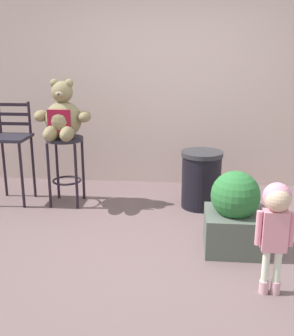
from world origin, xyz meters
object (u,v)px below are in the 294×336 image
(teddy_bear, at_px, (63,117))
(bar_chair_empty, at_px, (11,144))
(bar_stool_with_teddy, at_px, (66,156))
(planter_with_shrub, at_px, (234,214))
(child_walking, at_px, (276,215))
(trash_bin, at_px, (201,179))

(teddy_bear, bearing_deg, bar_chair_empty, 175.45)
(bar_stool_with_teddy, height_order, planter_with_shrub, bar_stool_with_teddy)
(child_walking, xyz_separation_m, bar_chair_empty, (-2.67, 1.72, 0.08))
(bar_stool_with_teddy, xyz_separation_m, planter_with_shrub, (1.82, -1.01, -0.24))
(child_walking, distance_m, planter_with_shrub, 0.78)
(teddy_bear, distance_m, child_walking, 2.66)
(bar_chair_empty, relative_size, planter_with_shrub, 1.59)
(teddy_bear, xyz_separation_m, child_walking, (2.03, -1.67, -0.40))
(bar_chair_empty, distance_m, planter_with_shrub, 2.69)
(teddy_bear, bearing_deg, planter_with_shrub, -28.16)
(bar_stool_with_teddy, height_order, teddy_bear, teddy_bear)
(bar_stool_with_teddy, relative_size, bar_chair_empty, 0.68)
(bar_chair_empty, height_order, planter_with_shrub, bar_chair_empty)
(bar_chair_empty, bearing_deg, trash_bin, 0.46)
(planter_with_shrub, bearing_deg, child_walking, -73.62)
(child_walking, relative_size, planter_with_shrub, 1.17)
(bar_stool_with_teddy, xyz_separation_m, bar_chair_empty, (-0.64, 0.02, 0.13))
(child_walking, bearing_deg, trash_bin, 176.11)
(planter_with_shrub, bearing_deg, bar_chair_empty, 157.40)
(trash_bin, xyz_separation_m, bar_chair_empty, (-2.20, -0.02, 0.37))
(trash_bin, xyz_separation_m, planter_with_shrub, (0.26, -1.04, 0.01))
(child_walking, distance_m, trash_bin, 1.83)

